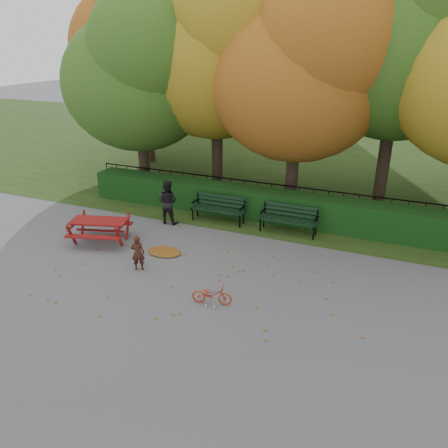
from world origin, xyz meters
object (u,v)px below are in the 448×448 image
at_px(child, 138,253).
at_px(bicycle, 212,294).
at_px(tree_b, 223,47).
at_px(adult, 167,202).
at_px(bench_left, 219,206).
at_px(bench_right, 289,217).
at_px(tree_c, 307,67).
at_px(picnic_table, 100,225).
at_px(tree_a, 141,73).
at_px(tree_d, 416,28).
at_px(tree_f, 147,38).

xyz_separation_m(child, bicycle, (2.47, -0.74, -0.24)).
height_order(tree_b, adult, tree_b).
bearing_deg(child, bicycle, 140.36).
height_order(bench_left, child, child).
xyz_separation_m(bench_left, bench_right, (2.40, 0.00, 0.00)).
height_order(bench_left, bicycle, bench_left).
xyz_separation_m(tree_c, bench_left, (-2.13, -2.26, -4.30)).
distance_m(tree_c, adult, 6.27).
xyz_separation_m(tree_c, adult, (-3.64, -3.06, -4.09)).
relative_size(tree_b, bench_right, 4.88).
bearing_deg(adult, bench_left, -155.17).
bearing_deg(picnic_table, bicycle, -37.96).
distance_m(tree_b, bench_left, 5.87).
relative_size(bench_left, picnic_table, 0.92).
bearing_deg(child, tree_a, -83.63).
xyz_separation_m(bench_right, adult, (-3.90, -0.80, 0.22)).
bearing_deg(bench_left, picnic_table, -132.62).
distance_m(tree_c, child, 8.03).
relative_size(bench_right, bicycle, 1.92).
bearing_deg(child, bench_left, -122.32).
xyz_separation_m(tree_d, child, (-5.83, -7.43, -5.50)).
distance_m(tree_d, child, 10.93).
distance_m(tree_c, tree_d, 3.50).
relative_size(tree_f, child, 9.44).
bearing_deg(tree_a, picnic_table, -75.45).
bearing_deg(bench_left, adult, -151.93).
relative_size(tree_d, tree_f, 1.04).
xyz_separation_m(tree_a, bench_left, (3.89, -1.88, -4.00)).
relative_size(bench_right, child, 1.85).
bearing_deg(tree_a, child, -60.73).
height_order(bench_left, adult, adult).
bearing_deg(tree_b, bench_left, -69.42).
xyz_separation_m(tree_f, bench_right, (8.23, -5.54, -5.17)).
bearing_deg(tree_b, bicycle, -68.92).
xyz_separation_m(tree_a, tree_c, (6.02, 0.38, 0.30)).
relative_size(tree_a, tree_d, 0.78).
bearing_deg(adult, child, 102.14).
xyz_separation_m(tree_a, adult, (2.39, -2.68, -3.78)).
height_order(tree_a, adult, tree_a).
bearing_deg(picnic_table, tree_f, 94.26).
relative_size(adult, bicycle, 1.57).
relative_size(tree_b, picnic_table, 4.48).
relative_size(tree_d, bicycle, 10.20).
xyz_separation_m(tree_f, child, (5.18, -9.44, -5.21)).
bearing_deg(tree_c, bench_right, -83.30).
height_order(tree_b, bench_left, tree_b).
bearing_deg(bench_left, tree_a, 154.24).
height_order(tree_c, bench_left, tree_c).
distance_m(tree_b, bench_right, 6.76).
distance_m(tree_c, bicycle, 8.29).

